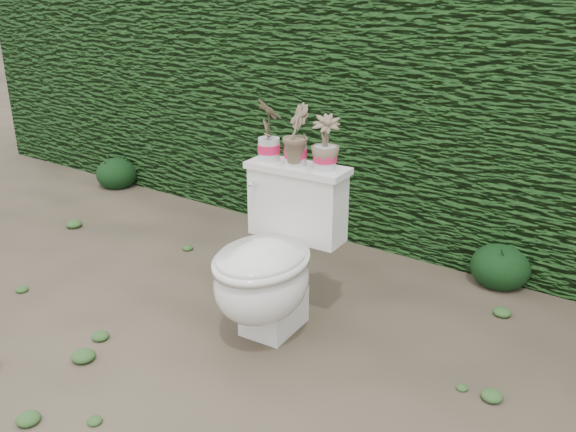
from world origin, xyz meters
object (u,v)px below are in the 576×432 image
Objects in this scene: toilet at (271,264)px; potted_plant_right at (325,144)px; potted_plant_center at (296,136)px; potted_plant_left at (269,131)px.

potted_plant_right is at bearing 58.68° from toilet.
potted_plant_center is 0.16m from potted_plant_right.
potted_plant_right is at bearing -113.80° from potted_plant_center.
toilet is 2.85× the size of potted_plant_center.
potted_plant_center is at bearing -149.62° from potted_plant_left.
toilet is at bearing -150.49° from potted_plant_right.
potted_plant_center is at bearing 92.70° from toilet.
toilet is at bearing 154.18° from potted_plant_left.
toilet is 0.61m from potted_plant_right.
potted_plant_center is 1.14× the size of potted_plant_right.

